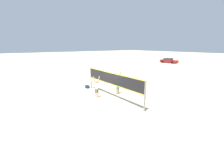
# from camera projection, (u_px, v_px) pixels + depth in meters

# --- Properties ---
(ground_plane) EXTENTS (200.00, 200.00, 0.00)m
(ground_plane) POSITION_uv_depth(u_px,v_px,m) (112.00, 97.00, 13.98)
(ground_plane) COLOR beige
(volleyball_net) EXTENTS (7.93, 0.13, 2.31)m
(volleyball_net) POSITION_uv_depth(u_px,v_px,m) (112.00, 81.00, 13.58)
(volleyball_net) COLOR gray
(volleyball_net) RESTS_ON ground_plane
(player_spiker) EXTENTS (0.28, 0.69, 2.01)m
(player_spiker) POSITION_uv_depth(u_px,v_px,m) (97.00, 87.00, 13.65)
(player_spiker) COLOR tan
(player_spiker) RESTS_ON ground_plane
(player_blocker) EXTENTS (0.28, 0.71, 2.20)m
(player_blocker) POSITION_uv_depth(u_px,v_px,m) (118.00, 83.00, 14.64)
(player_blocker) COLOR #8C664C
(player_blocker) RESTS_ON ground_plane
(volleyball) EXTENTS (0.24, 0.24, 0.24)m
(volleyball) POSITION_uv_depth(u_px,v_px,m) (90.00, 97.00, 13.54)
(volleyball) COLOR white
(volleyball) RESTS_ON ground_plane
(gear_bag) EXTENTS (0.55, 0.32, 0.31)m
(gear_bag) POSITION_uv_depth(u_px,v_px,m) (87.00, 87.00, 16.93)
(gear_bag) COLOR navy
(gear_bag) RESTS_ON ground_plane
(parked_car_near) EXTENTS (4.68, 2.23, 1.33)m
(parked_car_near) POSITION_uv_depth(u_px,v_px,m) (169.00, 61.00, 40.96)
(parked_car_near) COLOR maroon
(parked_car_near) RESTS_ON ground_plane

